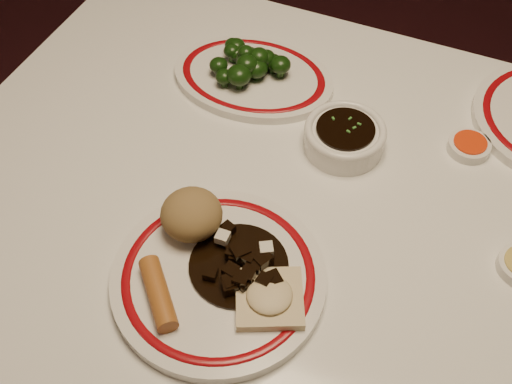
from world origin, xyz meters
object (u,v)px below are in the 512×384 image
at_px(rice_mound, 191,214).
at_px(soy_bowl, 344,138).
at_px(dining_table, 324,261).
at_px(spring_roll, 158,293).
at_px(stirfry_heap, 242,266).
at_px(broccoli_pile, 249,62).
at_px(fried_wonton, 270,297).
at_px(broccoli_plate, 253,77).
at_px(main_plate, 219,278).

distance_m(rice_mound, soy_bowl, 0.27).
xyz_separation_m(dining_table, spring_roll, (-0.15, -0.20, 0.12)).
bearing_deg(stirfry_heap, rice_mound, 158.34).
bearing_deg(broccoli_pile, spring_roll, -80.68).
bearing_deg(soy_bowl, fried_wonton, -89.33).
xyz_separation_m(rice_mound, broccoli_plate, (-0.05, 0.32, -0.04)).
bearing_deg(stirfry_heap, broccoli_pile, 112.67).
distance_m(main_plate, spring_roll, 0.08).
bearing_deg(broccoli_pile, dining_table, -45.71).
bearing_deg(broccoli_pile, main_plate, -71.71).
xyz_separation_m(dining_table, fried_wonton, (-0.03, -0.15, 0.12)).
relative_size(rice_mound, fried_wonton, 0.75).
bearing_deg(dining_table, stirfry_heap, -121.57).
bearing_deg(spring_roll, soy_bowl, 27.52).
distance_m(main_plate, broccoli_plate, 0.39).
bearing_deg(broccoli_pile, rice_mound, -79.38).
xyz_separation_m(stirfry_heap, broccoli_pile, (-0.15, 0.35, 0.01)).
bearing_deg(dining_table, main_plate, -125.34).
relative_size(main_plate, fried_wonton, 3.34).
distance_m(spring_roll, broccoli_pile, 0.44).
bearing_deg(soy_bowl, dining_table, -78.26).
xyz_separation_m(broccoli_pile, soy_bowl, (0.19, -0.08, -0.02)).
height_order(rice_mound, fried_wonton, rice_mound).
bearing_deg(broccoli_plate, main_plate, -72.81).
distance_m(dining_table, broccoli_plate, 0.33).
bearing_deg(rice_mound, dining_table, 28.50).
relative_size(spring_roll, broccoli_pile, 0.78).
bearing_deg(stirfry_heap, fried_wonton, -28.74).
xyz_separation_m(spring_roll, broccoli_plate, (-0.06, 0.43, -0.02)).
height_order(rice_mound, broccoli_pile, rice_mound).
relative_size(stirfry_heap, broccoli_plate, 0.46).
bearing_deg(spring_roll, stirfry_heap, 2.38).
height_order(main_plate, spring_roll, spring_roll).
relative_size(broccoli_plate, broccoli_pile, 2.24).
xyz_separation_m(stirfry_heap, broccoli_plate, (-0.14, 0.35, -0.02)).
height_order(fried_wonton, broccoli_pile, broccoli_pile).
xyz_separation_m(main_plate, soy_bowl, (0.07, 0.29, 0.01)).
xyz_separation_m(main_plate, spring_roll, (-0.05, -0.06, 0.02)).
xyz_separation_m(fried_wonton, stirfry_heap, (-0.05, 0.03, 0.00)).
bearing_deg(spring_roll, dining_table, 9.74).
height_order(main_plate, stirfry_heap, stirfry_heap).
height_order(dining_table, soy_bowl, soy_bowl).
height_order(dining_table, fried_wonton, fried_wonton).
bearing_deg(main_plate, rice_mound, 139.83).
xyz_separation_m(broccoli_plate, broccoli_pile, (-0.01, 0.00, 0.03)).
distance_m(stirfry_heap, soy_bowl, 0.28).
height_order(dining_table, stirfry_heap, stirfry_heap).
xyz_separation_m(rice_mound, fried_wonton, (0.14, -0.06, -0.02)).
relative_size(stirfry_heap, soy_bowl, 1.08).
relative_size(dining_table, soy_bowl, 9.99).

